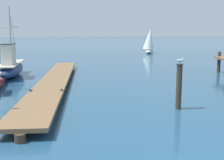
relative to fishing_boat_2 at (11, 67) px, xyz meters
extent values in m
cube|color=brown|center=(3.60, -4.41, -0.43)|extent=(3.08, 20.40, 0.16)
cylinder|color=#3D3023|center=(2.95, -14.55, -0.65)|extent=(0.36, 0.36, 0.29)
cylinder|color=#3D3023|center=(3.27, -9.48, -0.65)|extent=(0.36, 0.36, 0.29)
cylinder|color=#3D3023|center=(3.60, -4.41, -0.65)|extent=(0.36, 0.36, 0.29)
cylinder|color=#3D3023|center=(3.92, 0.67, -0.65)|extent=(0.36, 0.36, 0.29)
cylinder|color=#3D3023|center=(4.24, 5.74, -0.65)|extent=(0.36, 0.36, 0.29)
cube|color=#333338|center=(2.54, -8.41, -0.31)|extent=(0.13, 0.21, 0.08)
cube|color=#333338|center=(4.14, -8.51, -0.31)|extent=(0.13, 0.21, 0.08)
ellipsoid|color=navy|center=(0.00, 0.17, -0.26)|extent=(1.63, 6.71, 1.07)
cube|color=#B2AD9E|center=(0.00, 0.17, 0.23)|extent=(1.44, 6.04, 0.08)
cube|color=silver|center=(0.02, -0.83, 1.03)|extent=(0.84, 1.88, 1.52)
cube|color=#3D3D42|center=(0.02, -0.83, 1.82)|extent=(0.90, 2.03, 0.06)
cylinder|color=#B2ADA3|center=(-0.01, 0.50, 2.48)|extent=(0.11, 0.11, 4.41)
cylinder|color=#B2ADA3|center=(-0.01, 0.50, 3.10)|extent=(1.34, 0.09, 0.06)
cylinder|color=#333338|center=(-0.04, 1.69, 2.70)|extent=(0.07, 2.30, 3.27)
cylinder|color=#3D3023|center=(17.59, 0.05, 0.09)|extent=(0.28, 0.28, 1.79)
cylinder|color=#3D3023|center=(9.50, -11.33, 0.24)|extent=(0.26, 0.26, 2.09)
cylinder|color=#28282D|center=(9.50, -11.33, 1.26)|extent=(0.30, 0.30, 0.06)
cylinder|color=gold|center=(9.50, -11.31, 1.32)|extent=(0.01, 0.01, 0.07)
cylinder|color=gold|center=(9.50, -11.36, 1.32)|extent=(0.01, 0.01, 0.07)
ellipsoid|color=white|center=(9.50, -11.33, 1.43)|extent=(0.28, 0.13, 0.13)
ellipsoid|color=silver|center=(9.48, -11.28, 1.44)|extent=(0.24, 0.04, 0.09)
ellipsoid|color=#383838|center=(9.37, -11.29, 1.43)|extent=(0.07, 0.03, 0.04)
ellipsoid|color=silver|center=(9.49, -11.39, 1.44)|extent=(0.24, 0.04, 0.09)
ellipsoid|color=#383838|center=(9.38, -11.39, 1.43)|extent=(0.07, 0.03, 0.04)
cone|color=white|center=(9.35, -11.34, 1.43)|extent=(0.08, 0.07, 0.07)
sphere|color=white|center=(9.62, -11.33, 1.51)|extent=(0.08, 0.08, 0.08)
cone|color=gold|center=(9.67, -11.33, 1.51)|extent=(0.05, 0.03, 0.02)
ellipsoid|color=silver|center=(17.70, 22.93, -0.50)|extent=(2.60, 3.71, 0.60)
cylinder|color=#B2ADA3|center=(17.74, 23.02, 1.79)|extent=(0.08, 0.08, 3.98)
cone|color=silver|center=(17.58, 22.71, 1.59)|extent=(2.73, 2.57, 3.56)
camera|label=1|loc=(4.59, -23.81, 2.72)|focal=46.74mm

